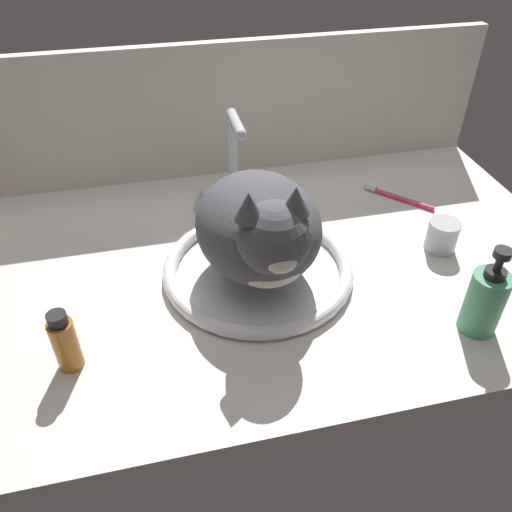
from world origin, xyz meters
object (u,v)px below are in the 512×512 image
(cat, at_px, (259,229))
(metal_jar, at_px, (442,236))
(soap_pump_bottle, at_px, (485,301))
(toothbrush, at_px, (397,197))
(amber_bottle, at_px, (65,342))
(sink_basin, at_px, (256,269))
(faucet, at_px, (232,173))

(cat, relative_size, metal_jar, 5.85)
(cat, distance_m, soap_pump_bottle, 0.37)
(toothbrush, bearing_deg, amber_bottle, -154.72)
(sink_basin, xyz_separation_m, soap_pump_bottle, (0.31, -0.21, 0.05))
(sink_basin, distance_m, toothbrush, 0.39)
(amber_bottle, relative_size, metal_jar, 1.74)
(cat, xyz_separation_m, toothbrush, (0.35, 0.19, -0.10))
(cat, xyz_separation_m, soap_pump_bottle, (0.31, -0.19, -0.05))
(toothbrush, bearing_deg, soap_pump_bottle, -96.14)
(amber_bottle, height_order, soap_pump_bottle, soap_pump_bottle)
(toothbrush, bearing_deg, sink_basin, -153.84)
(faucet, bearing_deg, sink_basin, -90.00)
(soap_pump_bottle, bearing_deg, amber_bottle, 173.96)
(sink_basin, relative_size, cat, 0.97)
(sink_basin, relative_size, faucet, 1.55)
(sink_basin, bearing_deg, metal_jar, -1.05)
(soap_pump_bottle, bearing_deg, sink_basin, 146.46)
(sink_basin, distance_m, faucet, 0.22)
(metal_jar, relative_size, soap_pump_bottle, 0.38)
(amber_bottle, xyz_separation_m, metal_jar, (0.66, 0.13, -0.02))
(cat, distance_m, metal_jar, 0.36)
(sink_basin, xyz_separation_m, cat, (-0.00, -0.02, 0.10))
(faucet, distance_m, toothbrush, 0.36)
(amber_bottle, bearing_deg, soap_pump_bottle, -6.04)
(sink_basin, distance_m, soap_pump_bottle, 0.37)
(amber_bottle, height_order, metal_jar, amber_bottle)
(sink_basin, xyz_separation_m, amber_bottle, (-0.31, -0.14, 0.04))
(sink_basin, xyz_separation_m, metal_jar, (0.35, -0.01, 0.02))
(faucet, relative_size, soap_pump_bottle, 1.40)
(soap_pump_bottle, relative_size, toothbrush, 1.26)
(metal_jar, distance_m, soap_pump_bottle, 0.21)
(soap_pump_bottle, bearing_deg, faucet, 126.74)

